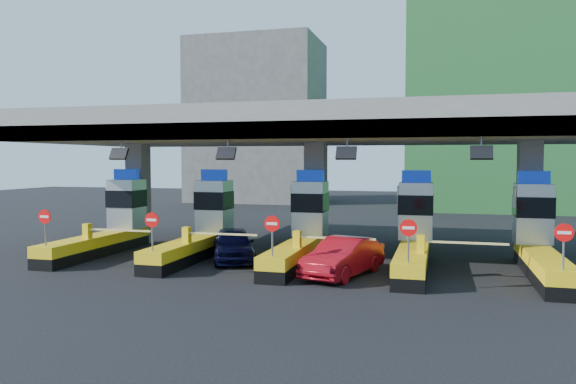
# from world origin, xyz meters

# --- Properties ---
(ground) EXTENTS (120.00, 120.00, 0.00)m
(ground) POSITION_xyz_m (0.00, 0.00, 0.00)
(ground) COLOR black
(ground) RESTS_ON ground
(toll_canopy) EXTENTS (28.00, 12.09, 7.00)m
(toll_canopy) POSITION_xyz_m (0.00, 2.87, 6.13)
(toll_canopy) COLOR slate
(toll_canopy) RESTS_ON ground
(toll_lane_far_left) EXTENTS (4.43, 8.00, 4.16)m
(toll_lane_far_left) POSITION_xyz_m (-10.00, 0.28, 1.40)
(toll_lane_far_left) COLOR black
(toll_lane_far_left) RESTS_ON ground
(toll_lane_left) EXTENTS (4.43, 8.00, 4.16)m
(toll_lane_left) POSITION_xyz_m (-5.00, 0.28, 1.40)
(toll_lane_left) COLOR black
(toll_lane_left) RESTS_ON ground
(toll_lane_center) EXTENTS (4.43, 8.00, 4.16)m
(toll_lane_center) POSITION_xyz_m (0.00, 0.28, 1.40)
(toll_lane_center) COLOR black
(toll_lane_center) RESTS_ON ground
(toll_lane_right) EXTENTS (4.43, 8.00, 4.16)m
(toll_lane_right) POSITION_xyz_m (5.00, 0.28, 1.40)
(toll_lane_right) COLOR black
(toll_lane_right) RESTS_ON ground
(toll_lane_far_right) EXTENTS (4.43, 8.00, 4.16)m
(toll_lane_far_right) POSITION_xyz_m (10.00, 0.28, 1.40)
(toll_lane_far_right) COLOR black
(toll_lane_far_right) RESTS_ON ground
(bg_building_scaffold) EXTENTS (18.00, 12.00, 28.00)m
(bg_building_scaffold) POSITION_xyz_m (12.00, 32.00, 14.00)
(bg_building_scaffold) COLOR #1E5926
(bg_building_scaffold) RESTS_ON ground
(bg_building_concrete) EXTENTS (14.00, 10.00, 18.00)m
(bg_building_concrete) POSITION_xyz_m (-14.00, 36.00, 9.00)
(bg_building_concrete) COLOR #4C4C49
(bg_building_concrete) RESTS_ON ground
(van) EXTENTS (3.45, 4.85, 1.53)m
(van) POSITION_xyz_m (-3.06, -0.66, 0.77)
(van) COLOR black
(van) RESTS_ON ground
(red_car) EXTENTS (2.91, 4.90, 1.53)m
(red_car) POSITION_xyz_m (2.37, -2.67, 0.76)
(red_car) COLOR maroon
(red_car) RESTS_ON ground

